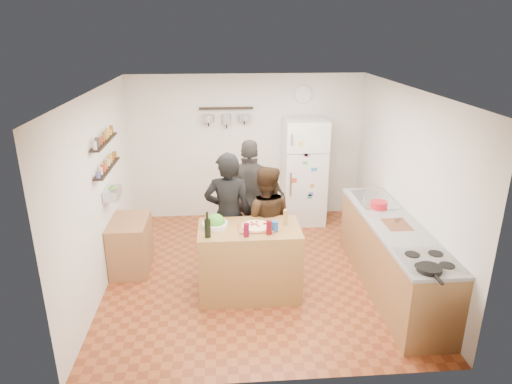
{
  "coord_description": "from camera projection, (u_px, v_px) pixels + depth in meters",
  "views": [
    {
      "loc": [
        -0.44,
        -5.59,
        3.23
      ],
      "look_at": [
        0.0,
        0.1,
        1.15
      ],
      "focal_mm": 32.0,
      "sensor_mm": 36.0,
      "label": 1
    }
  ],
  "objects": [
    {
      "name": "room_shell",
      "position": [
        254.0,
        178.0,
        6.31
      ],
      "size": [
        4.2,
        4.2,
        4.2
      ],
      "color": "brown",
      "rests_on": "ground"
    },
    {
      "name": "prep_island",
      "position": [
        249.0,
        261.0,
        5.73
      ],
      "size": [
        1.25,
        0.72,
        0.91
      ],
      "primitive_type": "cube",
      "color": "olive",
      "rests_on": "floor"
    },
    {
      "name": "pizza_board",
      "position": [
        256.0,
        227.0,
        5.56
      ],
      "size": [
        0.42,
        0.34,
        0.02
      ],
      "primitive_type": "cube",
      "color": "brown",
      "rests_on": "prep_island"
    },
    {
      "name": "pizza",
      "position": [
        256.0,
        226.0,
        5.55
      ],
      "size": [
        0.34,
        0.34,
        0.02
      ],
      "primitive_type": "cylinder",
      "color": "beige",
      "rests_on": "pizza_board"
    },
    {
      "name": "salad_bowl",
      "position": [
        215.0,
        225.0,
        5.58
      ],
      "size": [
        0.31,
        0.31,
        0.06
      ],
      "primitive_type": "cylinder",
      "color": "silver",
      "rests_on": "prep_island"
    },
    {
      "name": "wine_bottle",
      "position": [
        208.0,
        228.0,
        5.3
      ],
      "size": [
        0.07,
        0.07,
        0.22
      ],
      "primitive_type": "cylinder",
      "color": "black",
      "rests_on": "prep_island"
    },
    {
      "name": "wine_glass_near",
      "position": [
        246.0,
        230.0,
        5.32
      ],
      "size": [
        0.07,
        0.07,
        0.16
      ],
      "primitive_type": "cylinder",
      "color": "#590721",
      "rests_on": "prep_island"
    },
    {
      "name": "wine_glass_far",
      "position": [
        269.0,
        228.0,
        5.38
      ],
      "size": [
        0.07,
        0.07,
        0.16
      ],
      "primitive_type": "cylinder",
      "color": "#56070F",
      "rests_on": "prep_island"
    },
    {
      "name": "pepper_mill",
      "position": [
        285.0,
        219.0,
        5.63
      ],
      "size": [
        0.05,
        0.05,
        0.17
      ],
      "primitive_type": "cylinder",
      "color": "#9F7843",
      "rests_on": "prep_island"
    },
    {
      "name": "salt_canister",
      "position": [
        275.0,
        226.0,
        5.46
      ],
      "size": [
        0.08,
        0.08,
        0.13
      ],
      "primitive_type": "cylinder",
      "color": "#1A448F",
      "rests_on": "prep_island"
    },
    {
      "name": "person_left",
      "position": [
        228.0,
        215.0,
        6.05
      ],
      "size": [
        0.67,
        0.47,
        1.74
      ],
      "primitive_type": "imported",
      "rotation": [
        0.0,
        0.0,
        3.05
      ],
      "color": "black",
      "rests_on": "floor"
    },
    {
      "name": "person_center",
      "position": [
        265.0,
        221.0,
        6.13
      ],
      "size": [
        0.83,
        0.69,
        1.53
      ],
      "primitive_type": "imported",
      "rotation": [
        0.0,
        0.0,
        2.98
      ],
      "color": "black",
      "rests_on": "floor"
    },
    {
      "name": "person_back",
      "position": [
        251.0,
        198.0,
        6.65
      ],
      "size": [
        1.07,
        0.56,
        1.74
      ],
      "primitive_type": "imported",
      "rotation": [
        0.0,
        0.0,
        3.01
      ],
      "color": "#292624",
      "rests_on": "floor"
    },
    {
      "name": "counter_run",
      "position": [
        392.0,
        257.0,
        5.83
      ],
      "size": [
        0.63,
        2.63,
        0.9
      ],
      "primitive_type": "cube",
      "color": "#9E7042",
      "rests_on": "floor"
    },
    {
      "name": "stove_top",
      "position": [
        429.0,
        261.0,
        4.78
      ],
      "size": [
        0.6,
        0.62,
        0.02
      ],
      "primitive_type": "cube",
      "color": "white",
      "rests_on": "counter_run"
    },
    {
      "name": "skillet",
      "position": [
        429.0,
        269.0,
        4.56
      ],
      "size": [
        0.25,
        0.25,
        0.05
      ],
      "primitive_type": "cylinder",
      "color": "black",
      "rests_on": "stove_top"
    },
    {
      "name": "sink",
      "position": [
        374.0,
        200.0,
        6.47
      ],
      "size": [
        0.5,
        0.8,
        0.03
      ],
      "primitive_type": "cube",
      "color": "silver",
      "rests_on": "counter_run"
    },
    {
      "name": "cutting_board",
      "position": [
        397.0,
        225.0,
        5.65
      ],
      "size": [
        0.3,
        0.4,
        0.02
      ],
      "primitive_type": "cube",
      "color": "brown",
      "rests_on": "counter_run"
    },
    {
      "name": "red_bowl",
      "position": [
        379.0,
        205.0,
        6.13
      ],
      "size": [
        0.23,
        0.23,
        0.09
      ],
      "primitive_type": "cylinder",
      "color": "red",
      "rests_on": "counter_run"
    },
    {
      "name": "fridge",
      "position": [
        304.0,
        171.0,
        7.78
      ],
      "size": [
        0.7,
        0.68,
        1.8
      ],
      "primitive_type": "cube",
      "color": "white",
      "rests_on": "floor"
    },
    {
      "name": "wall_clock",
      "position": [
        303.0,
        95.0,
        7.66
      ],
      "size": [
        0.3,
        0.03,
        0.3
      ],
      "primitive_type": "cylinder",
      "rotation": [
        1.57,
        0.0,
        0.0
      ],
      "color": "silver",
      "rests_on": "back_wall"
    },
    {
      "name": "spice_shelf_lower",
      "position": [
        107.0,
        168.0,
        5.91
      ],
      "size": [
        0.12,
        1.0,
        0.02
      ],
      "primitive_type": "cube",
      "color": "black",
      "rests_on": "left_wall"
    },
    {
      "name": "spice_shelf_upper",
      "position": [
        104.0,
        142.0,
        5.79
      ],
      "size": [
        0.12,
        1.0,
        0.02
      ],
      "primitive_type": "cube",
      "color": "black",
      "rests_on": "left_wall"
    },
    {
      "name": "produce_basket",
      "position": [
        113.0,
        193.0,
        6.03
      ],
      "size": [
        0.18,
        0.35,
        0.14
      ],
      "primitive_type": "cube",
      "color": "silver",
      "rests_on": "left_wall"
    },
    {
      "name": "side_table",
      "position": [
        131.0,
        245.0,
        6.35
      ],
      "size": [
        0.5,
        0.8,
        0.73
      ],
      "primitive_type": "cube",
      "color": "#A96F46",
      "rests_on": "floor"
    },
    {
      "name": "pot_rack",
      "position": [
        226.0,
        108.0,
        7.56
      ],
      "size": [
        0.9,
        0.04,
        0.04
      ],
      "primitive_type": "cube",
      "color": "black",
      "rests_on": "back_wall"
    }
  ]
}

